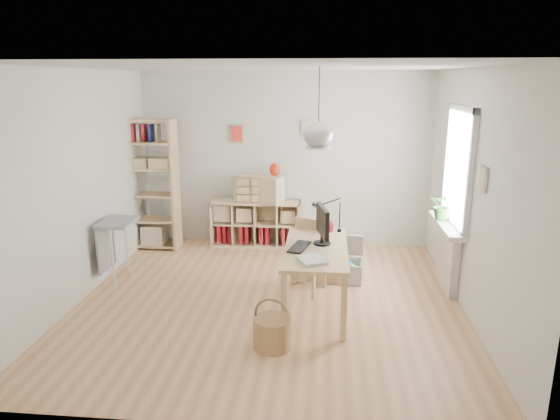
# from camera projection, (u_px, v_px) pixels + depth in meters

# --- Properties ---
(ground) EXTENTS (4.50, 4.50, 0.00)m
(ground) POSITION_uv_depth(u_px,v_px,m) (269.00, 301.00, 5.98)
(ground) COLOR tan
(ground) RESTS_ON ground
(room_shell) EXTENTS (4.50, 4.50, 4.50)m
(room_shell) POSITION_uv_depth(u_px,v_px,m) (318.00, 135.00, 5.28)
(room_shell) COLOR white
(room_shell) RESTS_ON ground
(window_unit) EXTENTS (0.07, 1.16, 1.46)m
(window_unit) POSITION_uv_depth(u_px,v_px,m) (459.00, 168.00, 5.96)
(window_unit) COLOR white
(window_unit) RESTS_ON ground
(radiator) EXTENTS (0.10, 0.80, 0.80)m
(radiator) POSITION_uv_depth(u_px,v_px,m) (448.00, 258.00, 6.26)
(radiator) COLOR silver
(radiator) RESTS_ON ground
(windowsill) EXTENTS (0.22, 1.20, 0.06)m
(windowsill) POSITION_uv_depth(u_px,v_px,m) (447.00, 225.00, 6.15)
(windowsill) COLOR white
(windowsill) RESTS_ON radiator
(desk) EXTENTS (0.70, 1.50, 0.75)m
(desk) POSITION_uv_depth(u_px,v_px,m) (316.00, 255.00, 5.62)
(desk) COLOR #D9B47D
(desk) RESTS_ON ground
(cube_shelf) EXTENTS (1.40, 0.38, 0.72)m
(cube_shelf) POSITION_uv_depth(u_px,v_px,m) (255.00, 226.00, 7.95)
(cube_shelf) COLOR #D6B78D
(cube_shelf) RESTS_ON ground
(tall_bookshelf) EXTENTS (0.80, 0.38, 2.00)m
(tall_bookshelf) POSITION_uv_depth(u_px,v_px,m) (150.00, 179.00, 7.62)
(tall_bookshelf) COLOR #D9B47D
(tall_bookshelf) RESTS_ON ground
(side_table) EXTENTS (0.40, 0.55, 0.85)m
(side_table) POSITION_uv_depth(u_px,v_px,m) (113.00, 234.00, 6.33)
(side_table) COLOR gray
(side_table) RESTS_ON ground
(chair) EXTENTS (0.56, 0.56, 0.89)m
(chair) POSITION_uv_depth(u_px,v_px,m) (307.00, 251.00, 6.18)
(chair) COLOR gray
(chair) RESTS_ON ground
(wicker_basket) EXTENTS (0.38, 0.38, 0.53)m
(wicker_basket) POSITION_uv_depth(u_px,v_px,m) (272.00, 332.00, 4.90)
(wicker_basket) COLOR #AC774D
(wicker_basket) RESTS_ON ground
(storage_chest) EXTENTS (0.58, 0.64, 0.55)m
(storage_chest) POSITION_uv_depth(u_px,v_px,m) (343.00, 266.00, 6.60)
(storage_chest) COLOR beige
(storage_chest) RESTS_ON ground
(monitor) EXTENTS (0.20, 0.50, 0.44)m
(monitor) POSITION_uv_depth(u_px,v_px,m) (322.00, 223.00, 5.63)
(monitor) COLOR black
(monitor) RESTS_ON desk
(keyboard) EXTENTS (0.26, 0.45, 0.02)m
(keyboard) POSITION_uv_depth(u_px,v_px,m) (299.00, 247.00, 5.56)
(keyboard) COLOR black
(keyboard) RESTS_ON desk
(task_lamp) EXTENTS (0.37, 0.14, 0.40)m
(task_lamp) POSITION_uv_depth(u_px,v_px,m) (325.00, 211.00, 6.05)
(task_lamp) COLOR black
(task_lamp) RESTS_ON desk
(yarn_ball) EXTENTS (0.17, 0.17, 0.17)m
(yarn_ball) POSITION_uv_depth(u_px,v_px,m) (327.00, 227.00, 6.07)
(yarn_ball) COLOR #4C0A1A
(yarn_ball) RESTS_ON desk
(paper_tray) EXTENTS (0.35, 0.38, 0.03)m
(paper_tray) POSITION_uv_depth(u_px,v_px,m) (312.00, 260.00, 5.15)
(paper_tray) COLOR white
(paper_tray) RESTS_ON desk
(drawer_chest) EXTENTS (0.79, 0.54, 0.41)m
(drawer_chest) POSITION_uv_depth(u_px,v_px,m) (259.00, 189.00, 7.74)
(drawer_chest) COLOR #D6B78D
(drawer_chest) RESTS_ON cube_shelf
(red_vase) EXTENTS (0.17, 0.17, 0.20)m
(red_vase) POSITION_uv_depth(u_px,v_px,m) (275.00, 169.00, 7.64)
(red_vase) COLOR maroon
(red_vase) RESTS_ON drawer_chest
(potted_plant) EXTENTS (0.41, 0.38, 0.37)m
(potted_plant) POSITION_uv_depth(u_px,v_px,m) (444.00, 205.00, 6.22)
(potted_plant) COLOR #2C6526
(potted_plant) RESTS_ON windowsill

